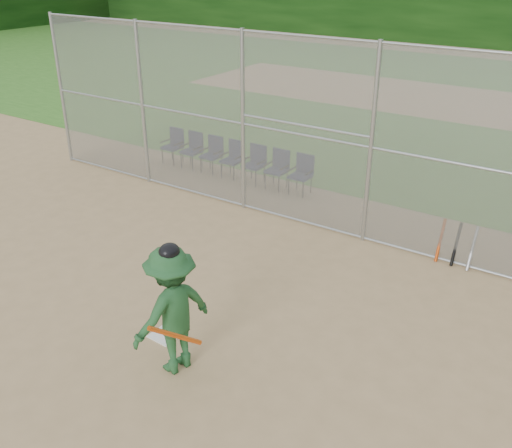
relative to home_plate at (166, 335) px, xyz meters
The scene contains 14 objects.
ground 0.36m from the home_plate, 51.99° to the right, with size 100.00×100.00×0.00m, color tan.
grass_strip 17.72m from the home_plate, 89.29° to the left, with size 100.00×100.00×0.00m, color #336D20.
dirt_patch_far 17.72m from the home_plate, 89.29° to the left, with size 24.00×24.00×0.00m, color tan.
backstop_fence 5.15m from the home_plate, 87.33° to the left, with size 16.09×0.09×4.00m.
home_plate is the anchor object (origin of this frame).
batter_at_plate 1.23m from the home_plate, 36.86° to the right, with size 1.07×1.43×2.01m.
spare_bats 5.69m from the home_plate, 57.19° to the left, with size 0.66×0.37×0.83m.
chair_0 8.08m from the home_plate, 130.23° to the left, with size 0.54×0.52×0.96m, color #10193C, non-canonical shape.
chair_1 7.66m from the home_plate, 126.31° to the left, with size 0.54×0.52×0.96m, color #10193C, non-canonical shape.
chair_2 7.27m from the home_plate, 121.94° to the left, with size 0.54×0.52×0.96m, color #10193C, non-canonical shape.
chair_3 6.94m from the home_plate, 117.12° to the left, with size 0.54×0.52×0.96m, color #10193C, non-canonical shape.
chair_4 6.65m from the home_plate, 111.85° to the left, with size 0.54×0.52×0.96m, color #10193C, non-canonical shape.
chair_5 6.43m from the home_plate, 106.16° to the left, with size 0.54×0.52×0.96m, color #10193C, non-canonical shape.
chair_6 6.27m from the home_plate, 100.12° to the left, with size 0.54×0.52×0.96m, color #10193C, non-canonical shape.
Camera 1 is at (4.97, -4.99, 5.43)m, focal length 40.00 mm.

